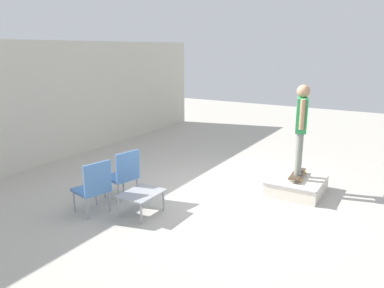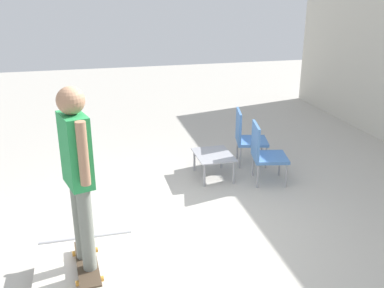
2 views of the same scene
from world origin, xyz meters
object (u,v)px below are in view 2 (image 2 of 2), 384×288
at_px(skate_ramp_box, 88,279).
at_px(patio_chair_right, 264,151).
at_px(patio_chair_left, 246,135).
at_px(person_skater, 77,165).
at_px(coffee_table, 214,157).
at_px(skateboard_on_ramp, 87,263).

height_order(skate_ramp_box, patio_chair_right, patio_chair_right).
height_order(skate_ramp_box, patio_chair_left, patio_chair_left).
relative_size(person_skater, patio_chair_left, 1.83).
bearing_deg(person_skater, patio_chair_right, 110.88).
xyz_separation_m(patio_chair_left, patio_chair_right, (0.77, -0.00, 0.00)).
height_order(skate_ramp_box, coffee_table, coffee_table).
bearing_deg(person_skater, skateboard_on_ramp, 100.43).
bearing_deg(patio_chair_left, coffee_table, 133.23).
bearing_deg(patio_chair_left, person_skater, 149.32).
height_order(skateboard_on_ramp, patio_chair_right, patio_chair_right).
relative_size(patio_chair_left, patio_chair_right, 1.00).
distance_m(skateboard_on_ramp, coffee_table, 3.17).
xyz_separation_m(skate_ramp_box, person_skater, (0.05, 0.01, 1.28)).
relative_size(skate_ramp_box, person_skater, 0.64).
xyz_separation_m(skateboard_on_ramp, person_skater, (0.00, -0.00, 1.06)).
height_order(skateboard_on_ramp, person_skater, person_skater).
height_order(person_skater, patio_chair_left, person_skater).
xyz_separation_m(coffee_table, patio_chair_left, (-0.41, 0.71, 0.17)).
height_order(skateboard_on_ramp, coffee_table, coffee_table).
bearing_deg(patio_chair_right, skate_ramp_box, 138.12).
relative_size(skateboard_on_ramp, patio_chair_left, 0.84).
distance_m(person_skater, patio_chair_left, 4.05).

